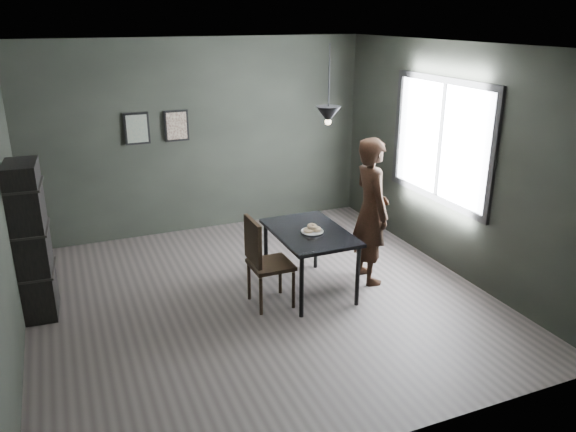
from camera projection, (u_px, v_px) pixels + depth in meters
name	position (u px, v px, depth m)	size (l,w,h in m)	color
ground	(262.00, 299.00, 6.46)	(5.00, 5.00, 0.00)	#3A3432
back_wall	(201.00, 137.00, 8.15)	(5.00, 0.10, 2.80)	black
ceiling	(257.00, 45.00, 5.51)	(5.00, 5.00, 0.02)	silver
window_assembly	(440.00, 141.00, 6.98)	(0.04, 1.96, 1.56)	white
cafe_table	(310.00, 237.00, 6.45)	(0.80, 1.20, 0.75)	black
white_plate	(312.00, 232.00, 6.38)	(0.23, 0.23, 0.01)	white
donut_pile	(312.00, 229.00, 6.36)	(0.22, 0.16, 0.09)	beige
woman	(371.00, 211.00, 6.66)	(0.65, 0.43, 1.77)	black
wood_chair	(263.00, 257.00, 6.13)	(0.45, 0.45, 1.04)	black
shelf_unit	(32.00, 241.00, 5.88)	(0.32, 0.57, 1.70)	black
pendant_lamp	(328.00, 114.00, 6.15)	(0.28, 0.28, 0.86)	black
framed_print_left	(137.00, 129.00, 7.73)	(0.34, 0.04, 0.44)	black
framed_print_right	(177.00, 126.00, 7.93)	(0.34, 0.04, 0.44)	black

